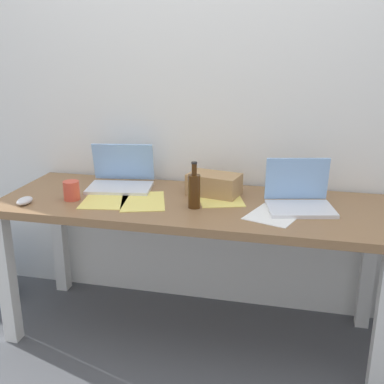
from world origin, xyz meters
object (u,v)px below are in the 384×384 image
at_px(laptop_right, 299,198).
at_px(laptop_left, 121,179).
at_px(computer_mouse, 25,201).
at_px(coffee_mug, 72,190).
at_px(beer_bottle, 194,190).
at_px(cardboard_box, 214,184).
at_px(desk, 192,220).

bearing_deg(laptop_right, laptop_left, 172.74).
bearing_deg(computer_mouse, coffee_mug, 33.76).
height_order(laptop_right, beer_bottle, laptop_right).
bearing_deg(laptop_left, coffee_mug, -123.24).
height_order(computer_mouse, cardboard_box, cardboard_box).
bearing_deg(coffee_mug, desk, 10.01).
distance_m(computer_mouse, coffee_mug, 0.23).
distance_m(beer_bottle, coffee_mug, 0.62).
bearing_deg(laptop_left, cardboard_box, -1.41).
distance_m(cardboard_box, coffee_mug, 0.71).
bearing_deg(cardboard_box, beer_bottle, -104.54).
bearing_deg(laptop_right, coffee_mug, -173.24).
bearing_deg(coffee_mug, computer_mouse, -149.42).
xyz_separation_m(beer_bottle, coffee_mug, (-0.62, -0.02, -0.04)).
bearing_deg(desk, beer_bottle, -69.90).
relative_size(desk, beer_bottle, 8.56).
relative_size(laptop_right, beer_bottle, 1.56).
distance_m(desk, cardboard_box, 0.22).
xyz_separation_m(desk, laptop_left, (-0.42, 0.15, 0.15)).
height_order(laptop_left, coffee_mug, laptop_left).
height_order(laptop_right, coffee_mug, laptop_right).
height_order(desk, laptop_left, laptop_left).
xyz_separation_m(beer_bottle, cardboard_box, (0.06, 0.21, -0.03)).
relative_size(desk, coffee_mug, 20.08).
xyz_separation_m(laptop_left, beer_bottle, (0.45, -0.23, 0.04)).
bearing_deg(laptop_left, computer_mouse, -134.41).
relative_size(beer_bottle, coffee_mug, 2.35).
distance_m(desk, coffee_mug, 0.61).
distance_m(laptop_right, cardboard_box, 0.44).
height_order(desk, beer_bottle, beer_bottle).
bearing_deg(desk, laptop_left, 161.05).
relative_size(computer_mouse, cardboard_box, 0.39).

